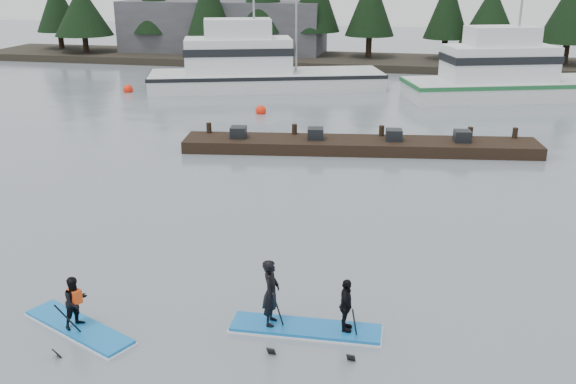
% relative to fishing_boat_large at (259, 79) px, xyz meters
% --- Properties ---
extents(ground, '(160.00, 160.00, 0.00)m').
position_rel_fishing_boat_large_xyz_m(ground, '(6.96, -29.46, -0.67)').
color(ground, slate).
rests_on(ground, ground).
extents(far_shore, '(70.00, 8.00, 0.60)m').
position_rel_fishing_boat_large_xyz_m(far_shore, '(6.96, 12.54, -0.37)').
color(far_shore, '#2D281E').
rests_on(far_shore, ground).
extents(treeline, '(60.00, 4.00, 8.00)m').
position_rel_fishing_boat_large_xyz_m(treeline, '(6.96, 12.54, -0.67)').
color(treeline, black).
rests_on(treeline, ground).
extents(waterfront_building, '(18.00, 6.00, 5.00)m').
position_rel_fishing_boat_large_xyz_m(waterfront_building, '(-7.04, 14.54, 1.83)').
color(waterfront_building, '#4C4C51').
rests_on(waterfront_building, ground).
extents(fishing_boat_large, '(16.18, 8.95, 9.04)m').
position_rel_fishing_boat_large_xyz_m(fishing_boat_large, '(0.00, 0.00, 0.00)').
color(fishing_boat_large, silver).
rests_on(fishing_boat_large, ground).
extents(fishing_boat_medium, '(15.35, 8.69, 8.75)m').
position_rel_fishing_boat_large_xyz_m(fishing_boat_medium, '(16.72, 0.24, -0.05)').
color(fishing_boat_medium, silver).
rests_on(fishing_boat_medium, ground).
extents(floating_dock, '(15.97, 4.28, 0.53)m').
position_rel_fishing_boat_large_xyz_m(floating_dock, '(8.32, -14.28, -0.41)').
color(floating_dock, black).
rests_on(floating_dock, ground).
extents(buoy_a, '(0.63, 0.63, 0.63)m').
position_rel_fishing_boat_large_xyz_m(buoy_a, '(-8.23, -2.99, -0.67)').
color(buoy_a, '#FF250C').
rests_on(buoy_a, ground).
extents(buoy_b, '(0.60, 0.60, 0.60)m').
position_rel_fishing_boat_large_xyz_m(buoy_b, '(2.03, -7.60, -0.67)').
color(buoy_b, '#FF250C').
rests_on(buoy_b, ground).
extents(paddleboard_solo, '(3.11, 1.98, 1.81)m').
position_rel_fishing_boat_large_xyz_m(paddleboard_solo, '(3.59, -30.71, -0.23)').
color(paddleboard_solo, blue).
rests_on(paddleboard_solo, ground).
extents(paddleboard_duo, '(3.44, 1.17, 2.16)m').
position_rel_fishing_boat_large_xyz_m(paddleboard_duo, '(8.66, -29.68, -0.10)').
color(paddleboard_duo, '#1369B9').
rests_on(paddleboard_duo, ground).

